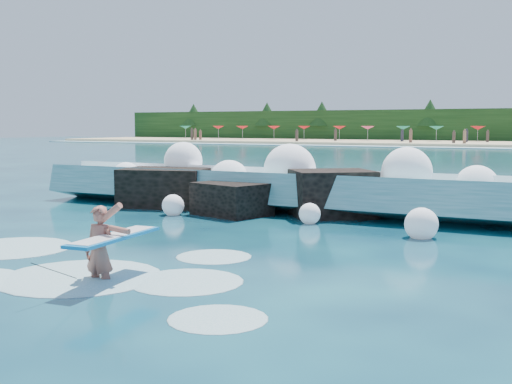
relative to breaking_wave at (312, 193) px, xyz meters
The scene contains 6 objects.
ground 7.79m from the breaking_wave, 92.67° to the right, with size 200.00×200.00×0.00m, color #07223A.
breaking_wave is the anchor object (origin of this frame).
rock_cluster 2.42m from the breaking_wave, 155.64° to the right, with size 8.73×3.66×1.58m.
surfer_with_board 9.87m from the breaking_wave, 87.64° to the right, with size 0.94×2.80×1.57m.
wave_spray 0.51m from the breaking_wave, 49.78° to the right, with size 14.87×4.58×2.15m.
surf_foam 9.53m from the breaking_wave, 95.54° to the right, with size 8.68×5.75×0.14m.
Camera 1 is at (8.13, -10.28, 2.66)m, focal length 45.00 mm.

